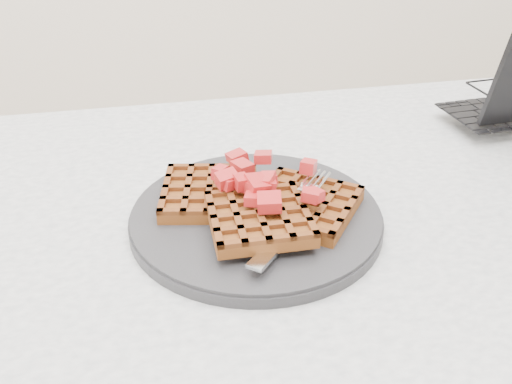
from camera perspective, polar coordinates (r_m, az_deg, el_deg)
table at (r=0.68m, az=6.05°, el=-12.11°), size 1.20×0.80×0.75m
plate at (r=0.62m, az=0.00°, el=-2.54°), size 0.27×0.27×0.02m
waffles at (r=0.60m, az=0.09°, el=-1.21°), size 0.23×0.19×0.03m
strawberry_pile at (r=0.59m, az=0.00°, el=1.16°), size 0.15×0.15×0.02m
fork at (r=0.59m, az=4.03°, el=-2.73°), size 0.13×0.16×0.02m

